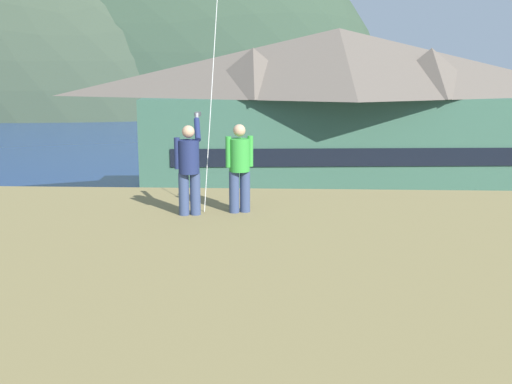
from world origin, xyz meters
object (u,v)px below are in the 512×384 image
object	(u,v)px
parking_light_pole	(198,176)
parked_car_mid_row_near	(450,265)
moored_boat_wharfside	(208,162)
parked_car_mid_row_center	(367,321)
storage_shed_waterside	(294,170)
harbor_lodge	(337,115)
parked_car_front_row_end	(33,265)
parked_car_lone_by_shed	(141,261)
person_kite_flyer	(189,166)
parked_car_back_row_right	(77,319)
wharf_dock	(243,172)
parked_car_front_row_red	(305,266)
person_companion	(239,165)

from	to	relation	value
parking_light_pole	parked_car_mid_row_near	bearing A→B (deg)	-18.28
moored_boat_wharfside	parked_car_mid_row_center	bearing A→B (deg)	-74.90
parked_car_mid_row_center	parked_car_mid_row_near	xyz separation A→B (m)	(4.43, 6.35, 0.00)
storage_shed_waterside	parking_light_pole	xyz separation A→B (m)	(-4.94, -12.75, 1.85)
harbor_lodge	parked_car_front_row_end	world-z (taller)	harbor_lodge
parked_car_lone_by_shed	parked_car_mid_row_center	distance (m)	11.30
person_kite_flyer	parking_light_pole	bearing A→B (deg)	97.44
harbor_lodge	parked_car_mid_row_near	xyz separation A→B (m)	(3.87, -15.88, -5.35)
parked_car_mid_row_center	parking_light_pole	bearing A→B (deg)	125.39
storage_shed_waterside	parked_car_back_row_right	xyz separation A→B (m)	(-7.82, -23.28, -1.40)
parked_car_front_row_end	moored_boat_wharfside	bearing A→B (deg)	83.08
parked_car_mid_row_near	parking_light_pole	distance (m)	12.73
harbor_lodge	person_kite_flyer	size ratio (longest dim) A/B	14.85
parked_car_mid_row_center	person_kite_flyer	xyz separation A→B (m)	(-4.76, -8.92, 6.84)
parked_car_back_row_right	parked_car_mid_row_center	xyz separation A→B (m)	(10.14, 0.31, 0.00)
parked_car_back_row_right	parking_light_pole	bearing A→B (deg)	74.69
parked_car_mid_row_center	person_kite_flyer	bearing A→B (deg)	-118.07
wharf_dock	parked_car_mid_row_center	world-z (taller)	parked_car_mid_row_center
parked_car_front_row_red	harbor_lodge	bearing A→B (deg)	81.06
harbor_lodge	moored_boat_wharfside	distance (m)	19.55
storage_shed_waterside	parked_car_front_row_end	xyz separation A→B (m)	(-11.71, -17.40, -1.40)
wharf_dock	parked_car_lone_by_shed	bearing A→B (deg)	-95.61
parked_car_lone_by_shed	parked_car_front_row_red	bearing A→B (deg)	-2.93
parked_car_mid_row_near	person_companion	world-z (taller)	person_companion
storage_shed_waterside	parked_car_mid_row_near	world-z (taller)	storage_shed_waterside
parked_car_mid_row_center	parked_car_front_row_end	bearing A→B (deg)	158.35
parked_car_mid_row_near	parked_car_front_row_end	size ratio (longest dim) A/B	1.02
parked_car_mid_row_near	person_kite_flyer	distance (m)	19.09
parked_car_mid_row_center	person_companion	world-z (taller)	person_companion
parked_car_lone_by_shed	parked_car_front_row_end	bearing A→B (deg)	-171.02
storage_shed_waterside	person_companion	bearing A→B (deg)	-92.70
storage_shed_waterside	parked_car_front_row_end	size ratio (longest dim) A/B	1.54
parking_light_pole	person_companion	world-z (taller)	person_companion
parked_car_front_row_red	parked_car_mid_row_center	distance (m)	6.25
parked_car_back_row_right	wharf_dock	bearing A→B (deg)	84.22
parking_light_pole	person_kite_flyer	bearing A→B (deg)	-82.56
parked_car_back_row_right	parking_light_pole	xyz separation A→B (m)	(2.88, 10.52, 3.25)
storage_shed_waterside	person_kite_flyer	size ratio (longest dim) A/B	3.55
harbor_lodge	storage_shed_waterside	size ratio (longest dim) A/B	4.18
parked_car_mid_row_center	parked_car_front_row_end	distance (m)	15.08
storage_shed_waterside	parked_car_lone_by_shed	size ratio (longest dim) A/B	1.52
parked_car_lone_by_shed	parked_car_mid_row_near	size ratio (longest dim) A/B	1.00
harbor_lodge	storage_shed_waterside	bearing A→B (deg)	165.70
parked_car_mid_row_center	person_companion	distance (m)	11.66
parked_car_front_row_red	person_kite_flyer	world-z (taller)	person_kite_flyer
person_companion	harbor_lodge	bearing A→B (deg)	81.95
moored_boat_wharfside	parked_car_mid_row_near	xyz separation A→B (m)	(14.57, -31.21, 0.34)
wharf_dock	parked_car_lone_by_shed	xyz separation A→B (m)	(-2.77, -28.16, 0.71)
parked_car_lone_by_shed	person_companion	size ratio (longest dim) A/B	2.50
parked_car_mid_row_center	storage_shed_waterside	bearing A→B (deg)	95.75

